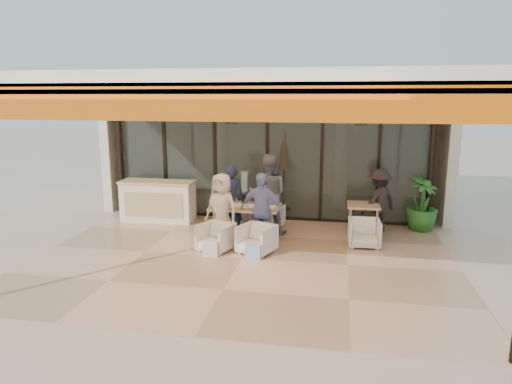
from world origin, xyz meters
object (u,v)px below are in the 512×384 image
at_px(chair_far_right, 271,215).
at_px(diner_grey, 268,194).
at_px(potted_palm, 422,204).
at_px(side_chair, 364,232).
at_px(diner_cream, 222,209).
at_px(dining_table, 245,208).
at_px(host_counter, 158,201).
at_px(chair_far_left, 237,213).
at_px(standing_woman, 379,201).
at_px(diner_navy, 232,199).
at_px(diner_periwinkle, 261,210).
at_px(side_table, 363,209).
at_px(chair_near_left, 216,236).
at_px(chair_near_right, 257,238).

relative_size(chair_far_right, diner_grey, 0.33).
bearing_deg(potted_palm, side_chair, -133.13).
bearing_deg(diner_cream, dining_table, 66.84).
distance_m(host_counter, chair_far_left, 2.03).
xyz_separation_m(chair_far_right, standing_woman, (2.49, 0.02, 0.44)).
height_order(side_chair, potted_palm, potted_palm).
bearing_deg(diner_navy, diner_periwinkle, 124.97).
bearing_deg(potted_palm, diner_navy, -168.52).
bearing_deg(diner_navy, chair_far_left, -98.06).
height_order(diner_cream, potted_palm, diner_cream).
relative_size(dining_table, diner_navy, 0.95).
relative_size(chair_far_left, side_chair, 1.01).
distance_m(host_counter, side_table, 5.01).
distance_m(diner_cream, diner_periwinkle, 0.84).
relative_size(dining_table, potted_palm, 1.15).
height_order(chair_far_left, diner_periwinkle, diner_periwinkle).
xyz_separation_m(chair_near_left, side_table, (2.97, 1.57, 0.32)).
height_order(chair_far_left, chair_near_right, chair_far_left).
distance_m(diner_navy, side_chair, 3.06).
relative_size(dining_table, diner_periwinkle, 0.96).
relative_size(chair_far_right, side_table, 0.82).
xyz_separation_m(dining_table, side_table, (2.56, 0.62, -0.05)).
height_order(chair_far_right, side_chair, side_chair).
relative_size(host_counter, side_table, 2.48).
height_order(chair_near_right, potted_palm, potted_palm).
bearing_deg(potted_palm, side_table, -152.63).
bearing_deg(chair_near_right, dining_table, 135.40).
xyz_separation_m(chair_near_left, side_chair, (2.97, 0.82, 0.01)).
bearing_deg(diner_grey, diner_navy, -4.06).
height_order(dining_table, side_chair, dining_table).
height_order(diner_periwinkle, potted_palm, diner_periwinkle).
distance_m(diner_grey, side_table, 2.16).
bearing_deg(diner_periwinkle, chair_far_left, 131.63).
xyz_separation_m(chair_near_left, diner_cream, (0.00, 0.50, 0.44)).
bearing_deg(potted_palm, diner_periwinkle, -153.00).
distance_m(chair_near_left, standing_woman, 3.86).
relative_size(diner_grey, diner_cream, 1.21).
height_order(diner_navy, side_chair, diner_navy).
xyz_separation_m(diner_grey, potted_palm, (3.49, 0.88, -0.27)).
relative_size(side_table, potted_palm, 0.57).
xyz_separation_m(chair_far_right, diner_periwinkle, (0.00, -1.40, 0.48)).
distance_m(dining_table, diner_cream, 0.62).
bearing_deg(host_counter, diner_cream, -35.22).
relative_size(chair_near_left, side_chair, 0.98).
relative_size(chair_near_left, side_table, 0.86).
distance_m(dining_table, chair_far_right, 1.10).
relative_size(diner_periwinkle, potted_palm, 1.20).
bearing_deg(diner_cream, standing_woman, 42.23).
height_order(host_counter, diner_periwinkle, diner_periwinkle).
relative_size(chair_near_right, side_table, 0.89).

